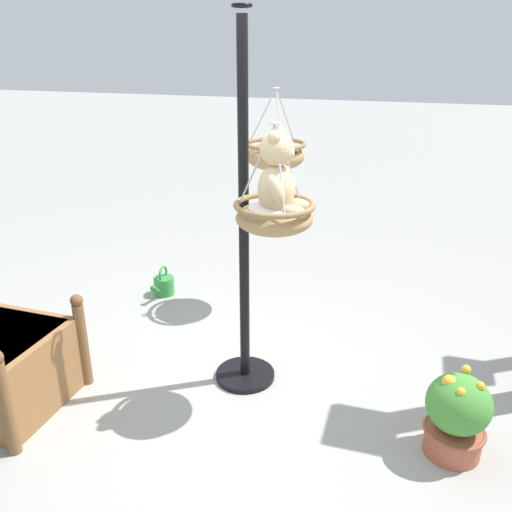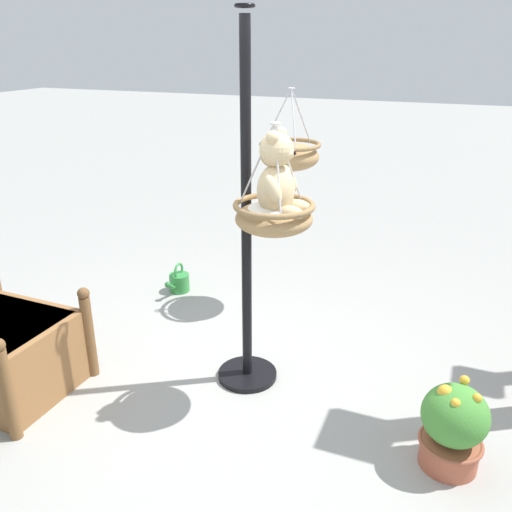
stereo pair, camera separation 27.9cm
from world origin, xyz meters
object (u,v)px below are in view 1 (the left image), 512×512
at_px(teddy_bear, 279,179).
at_px(hanging_basket_with_teddy, 274,215).
at_px(watering_can, 164,285).
at_px(display_pole_central, 244,280).
at_px(hanging_basket_left_high, 275,154).
at_px(potted_plant_bushy_green, 457,415).

bearing_deg(teddy_bear, hanging_basket_with_teddy, -90.00).
height_order(hanging_basket_with_teddy, watering_can, hanging_basket_with_teddy).
height_order(display_pole_central, teddy_bear, display_pole_central).
bearing_deg(hanging_basket_left_high, watering_can, -80.26).
xyz_separation_m(hanging_basket_with_teddy, watering_can, (-1.25, -1.46, -1.24)).
distance_m(hanging_basket_with_teddy, watering_can, 2.29).
bearing_deg(display_pole_central, hanging_basket_left_high, -174.29).
height_order(hanging_basket_left_high, watering_can, hanging_basket_left_high).
bearing_deg(hanging_basket_left_high, teddy_bear, 15.67).
distance_m(display_pole_central, teddy_bear, 0.83).
bearing_deg(hanging_basket_left_high, hanging_basket_with_teddy, 14.76).
xyz_separation_m(display_pole_central, teddy_bear, (0.15, 0.27, 0.77)).
bearing_deg(watering_can, display_pole_central, 47.59).
bearing_deg(hanging_basket_with_teddy, hanging_basket_left_high, -165.24).
bearing_deg(watering_can, hanging_basket_with_teddy, 49.32).
relative_size(potted_plant_bushy_green, watering_can, 1.60).
relative_size(teddy_bear, hanging_basket_left_high, 0.76).
distance_m(display_pole_central, hanging_basket_left_high, 1.44).
bearing_deg(potted_plant_bushy_green, hanging_basket_with_teddy, -100.85).
bearing_deg(hanging_basket_with_teddy, teddy_bear, 90.00).
xyz_separation_m(teddy_bear, potted_plant_bushy_green, (0.23, 1.18, -1.30)).
xyz_separation_m(hanging_basket_with_teddy, potted_plant_bushy_green, (0.23, 1.21, -1.07)).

